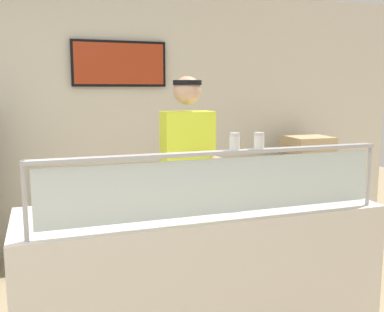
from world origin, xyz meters
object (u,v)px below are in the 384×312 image
(parmesan_shaker, at_px, (235,143))
(worker_figure, at_px, (188,176))
(pepper_flake_shaker, at_px, (259,142))
(pizza_box_stack, at_px, (308,146))
(pizza_tray, at_px, (220,200))
(pizza_server, at_px, (227,197))

(parmesan_shaker, bearing_deg, worker_figure, 86.36)
(pepper_flake_shaker, xyz_separation_m, worker_figure, (-0.09, 0.97, -0.37))
(pepper_flake_shaker, bearing_deg, pizza_box_stack, 49.85)
(pizza_tray, height_order, pizza_box_stack, pizza_box_stack)
(worker_figure, bearing_deg, parmesan_shaker, -93.64)
(pizza_server, bearing_deg, worker_figure, 86.77)
(pepper_flake_shaker, distance_m, worker_figure, 1.04)
(pizza_server, height_order, pizza_box_stack, pizza_box_stack)
(parmesan_shaker, relative_size, pepper_flake_shaker, 1.03)
(pizza_tray, bearing_deg, pizza_box_stack, 42.73)
(worker_figure, bearing_deg, pizza_box_stack, 29.63)
(pepper_flake_shaker, bearing_deg, parmesan_shaker, 180.00)
(pepper_flake_shaker, xyz_separation_m, pizza_box_stack, (1.65, 1.95, -0.34))
(parmesan_shaker, distance_m, worker_figure, 1.04)
(pizza_tray, distance_m, pepper_flake_shaker, 0.55)
(worker_figure, bearing_deg, pizza_server, -85.99)
(pizza_tray, distance_m, worker_figure, 0.61)
(pizza_server, bearing_deg, parmesan_shaker, -114.68)
(worker_figure, bearing_deg, pepper_flake_shaker, -84.86)
(pizza_box_stack, bearing_deg, pepper_flake_shaker, -130.15)
(worker_figure, bearing_deg, pizza_tray, -89.42)
(pizza_server, xyz_separation_m, worker_figure, (-0.04, 0.63, 0.02))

